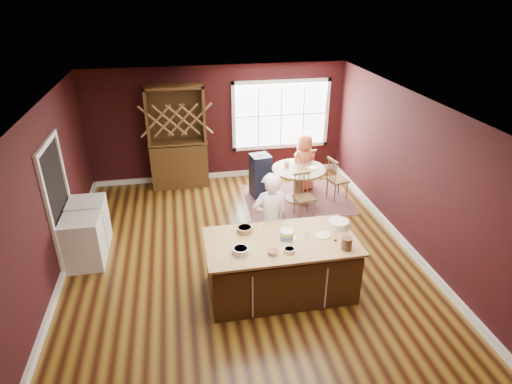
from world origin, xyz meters
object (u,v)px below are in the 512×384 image
kitchen_island (281,267)px  high_chair (260,175)px  chair_south (304,196)px  washer (83,242)px  seated_woman (304,163)px  chair_north (305,166)px  baker (270,220)px  dining_table (298,177)px  dryer (90,223)px  layer_cake (287,234)px  toddler (261,162)px  hutch (177,137)px  chair_east (338,178)px

kitchen_island → high_chair: high_chair is taller
chair_south → washer: bearing=-173.3°
seated_woman → chair_north: bearing=-133.8°
baker → chair_north: (1.48, 2.92, -0.37)m
dining_table → dryer: bearing=-166.1°
baker → seated_woman: (1.38, 2.69, -0.18)m
layer_cake → toddler: bearing=85.4°
chair_north → seated_woman: size_ratio=0.71×
kitchen_island → hutch: 4.50m
high_chair → dining_table: bearing=-34.7°
dining_table → chair_north: size_ratio=1.23×
dining_table → chair_east: 0.88m
baker → toddler: (0.37, 2.56, -0.03)m
hutch → dryer: bearing=-126.1°
baker → chair_east: (2.00, 2.13, -0.36)m
high_chair → layer_cake: bearing=-103.9°
chair_north → toddler: 1.22m
washer → hutch: bearing=60.3°
layer_cake → dryer: 3.72m
chair_south → hutch: bearing=134.3°
seated_woman → dryer: seated_woman is taller
chair_east → high_chair: 1.71m
baker → chair_north: bearing=-123.6°
hutch → chair_north: bearing=-10.8°
layer_cake → toddler: size_ratio=1.12×
chair_north → chair_south: bearing=65.6°
chair_north → washer: chair_north is taller
layer_cake → chair_east: 3.42m
dryer → hutch: bearing=53.9°
high_chair → dryer: 3.69m
baker → dryer: (-3.07, 1.17, -0.40)m
layer_cake → high_chair: (0.24, 3.25, -0.47)m
chair_east → seated_woman: size_ratio=0.73×
dining_table → baker: (-1.12, -2.21, 0.31)m
layer_cake → washer: (-3.18, 1.22, -0.54)m
washer → dryer: (0.00, 0.64, 0.00)m
washer → dryer: bearing=90.0°
seated_woman → dining_table: bearing=42.2°
baker → dining_table: bearing=-123.6°
high_chair → dryer: (-3.42, -1.40, -0.06)m
baker → seated_woman: bearing=-123.8°
chair_north → chair_east: bearing=115.5°
chair_north → toddler: bearing=10.8°
baker → hutch: size_ratio=0.72×
chair_north → high_chair: high_chair is taller
chair_south → washer: size_ratio=1.05×
baker → chair_south: baker is taller
dining_table → dryer: size_ratio=1.30×
chair_east → hutch: hutch is taller
layer_cake → chair_north: 3.90m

